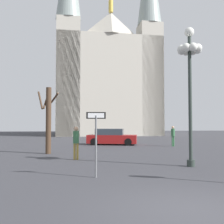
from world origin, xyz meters
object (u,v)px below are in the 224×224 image
Objects in this scene: pedestrian_walking at (173,134)px; pedestrian_standing at (76,139)px; one_way_arrow_sign at (96,135)px; parked_car_near_red at (112,137)px; street_lamp at (190,63)px; cathedral at (107,75)px; bare_tree at (48,119)px.

pedestrian_standing is at bearing -137.88° from pedestrian_walking.
one_way_arrow_sign is 14.60m from parked_car_near_red.
street_lamp is 11.15m from pedestrian_walking.
pedestrian_standing is (-3.08, -9.57, 0.40)m from parked_car_near_red.
pedestrian_standing reaches higher than pedestrian_walking.
one_way_arrow_sign is 0.50× the size of parked_car_near_red.
cathedral is 28.17m from bare_tree.
bare_tree reaches higher than pedestrian_standing.
cathedral is 7.20× the size of parked_car_near_red.
one_way_arrow_sign is 4.90m from pedestrian_standing.
parked_car_near_red is (-1.60, -19.74, -9.35)m from cathedral.
one_way_arrow_sign is 14.10m from pedestrian_walking.
cathedral is at bearing 85.36° from parked_car_near_red.
street_lamp reaches higher than one_way_arrow_sign.
street_lamp reaches higher than bare_tree.
cathedral is 5.31× the size of street_lamp.
parked_car_near_red is 2.75× the size of pedestrian_walking.
parked_car_near_red is (4.90, 6.54, -1.57)m from bare_tree.
parked_car_near_red is at bearing 72.17° from pedestrian_standing.
one_way_arrow_sign is 5.79m from street_lamp.
street_lamp reaches higher than parked_car_near_red.
cathedral is 14.34× the size of one_way_arrow_sign.
parked_car_near_red is at bearing 80.90° from one_way_arrow_sign.
street_lamp is 3.73× the size of pedestrian_walking.
one_way_arrow_sign is 8.30m from bare_tree.
cathedral is 31.01m from pedestrian_standing.
parked_car_near_red is at bearing -94.64° from cathedral.
parked_car_near_red is 2.65× the size of pedestrian_standing.
pedestrian_standing reaches higher than parked_car_near_red.
pedestrian_standing is (-5.20, 2.88, -3.62)m from street_lamp.
pedestrian_standing is (-8.03, -7.26, 0.05)m from pedestrian_walking.
pedestrian_standing is at bearing -99.07° from cathedral.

